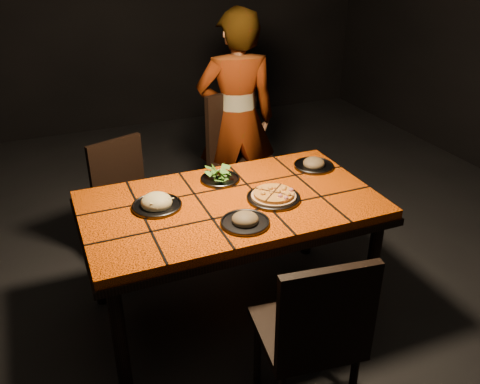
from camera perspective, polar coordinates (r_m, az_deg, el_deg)
name	(u,v)px	position (r m, az deg, el deg)	size (l,w,h in m)	color
room_shell	(230,63)	(2.51, -1.19, 14.31)	(6.04, 7.04, 3.08)	black
dining_table	(231,213)	(2.81, -1.03, -2.39)	(1.62, 0.92, 0.75)	#EF5407
chair_near	(314,331)	(2.28, 8.33, -15.22)	(0.47, 0.47, 0.93)	black
chair_far_left	(127,195)	(3.47, -12.62, -0.33)	(0.49, 0.49, 0.86)	black
chair_far_right	(241,151)	(3.83, 0.16, 4.62)	(0.58, 0.58, 1.02)	black
diner	(237,120)	(3.81, -0.37, 8.09)	(0.59, 0.39, 1.62)	brown
plate_pizza	(274,196)	(2.78, 3.79, -0.50)	(0.35, 0.35, 0.04)	#37373C
plate_pasta	(157,203)	(2.73, -9.34, -1.26)	(0.27, 0.27, 0.09)	#37373C
plate_salad	(220,177)	(2.99, -2.26, 1.75)	(0.23, 0.23, 0.07)	#37373C
plate_mushroom_a	(245,220)	(2.55, 0.58, -3.19)	(0.25, 0.25, 0.08)	#37373C
plate_mushroom_b	(314,164)	(3.19, 8.29, 3.14)	(0.25, 0.25, 0.08)	#37373C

